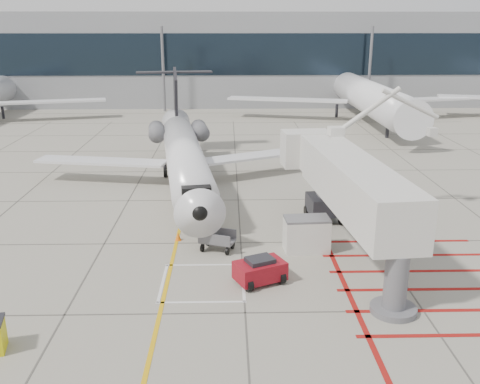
{
  "coord_description": "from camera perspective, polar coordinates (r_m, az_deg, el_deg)",
  "views": [
    {
      "loc": [
        -0.71,
        -25.03,
        12.27
      ],
      "look_at": [
        0.0,
        6.0,
        2.5
      ],
      "focal_mm": 40.0,
      "sensor_mm": 36.0,
      "label": 1
    }
  ],
  "objects": [
    {
      "name": "cone_nose",
      "position": [
        32.0,
        -6.61,
        -4.71
      ],
      "size": [
        0.36,
        0.36,
        0.5
      ],
      "primitive_type": "cone",
      "color": "orange",
      "rests_on": "ground_plane"
    },
    {
      "name": "cone_side",
      "position": [
        32.77,
        -1.93,
        -4.12
      ],
      "size": [
        0.31,
        0.31,
        0.43
      ],
      "primitive_type": "cone",
      "color": "orange",
      "rests_on": "ground_plane"
    },
    {
      "name": "regional_jet",
      "position": [
        39.3,
        -5.8,
        5.29
      ],
      "size": [
        28.44,
        33.87,
        8.07
      ],
      "primitive_type": null,
      "rotation": [
        0.0,
        0.0,
        0.14
      ],
      "color": "white",
      "rests_on": "ground_plane"
    },
    {
      "name": "ground_power_unit",
      "position": [
        30.35,
        7.11,
        -4.5
      ],
      "size": [
        2.57,
        1.6,
        1.96
      ],
      "primitive_type": null,
      "rotation": [
        0.0,
        0.0,
        0.06
      ],
      "color": "silver",
      "rests_on": "ground_plane"
    },
    {
      "name": "pushback_tug",
      "position": [
        26.66,
        2.14,
        -8.26
      ],
      "size": [
        2.8,
        2.36,
        1.4
      ],
      "primitive_type": null,
      "rotation": [
        0.0,
        0.0,
        0.43
      ],
      "color": "maroon",
      "rests_on": "ground_plane"
    },
    {
      "name": "jet_bridge",
      "position": [
        29.19,
        12.12,
        -0.29
      ],
      "size": [
        10.05,
        18.51,
        7.12
      ],
      "primitive_type": null,
      "rotation": [
        0.0,
        0.0,
        0.09
      ],
      "color": "silver",
      "rests_on": "ground_plane"
    },
    {
      "name": "terminal_glass_band",
      "position": [
        81.79,
        6.42,
        14.38
      ],
      "size": [
        180.0,
        0.1,
        6.0
      ],
      "primitive_type": "cube",
      "color": "black",
      "rests_on": "ground_plane"
    },
    {
      "name": "terminal_building",
      "position": [
        95.77,
        5.28,
        14.25
      ],
      "size": [
        180.0,
        28.0,
        14.0
      ],
      "primitive_type": "cube",
      "color": "gray",
      "rests_on": "ground_plane"
    },
    {
      "name": "bg_aircraft_c",
      "position": [
        73.53,
        13.14,
        12.13
      ],
      "size": [
        35.94,
        39.94,
        11.98
      ],
      "primitive_type": null,
      "color": "silver",
      "rests_on": "ground_plane"
    },
    {
      "name": "baggage_cart",
      "position": [
        30.34,
        -2.42,
        -5.16
      ],
      "size": [
        2.19,
        1.77,
        1.2
      ],
      "primitive_type": null,
      "rotation": [
        0.0,
        0.0,
        -0.34
      ],
      "color": "#555459",
      "rests_on": "ground_plane"
    },
    {
      "name": "ground_plane",
      "position": [
        27.88,
        0.28,
        -8.63
      ],
      "size": [
        260.0,
        260.0,
        0.0
      ],
      "primitive_type": "plane",
      "color": "gray",
      "rests_on": "ground"
    }
  ]
}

